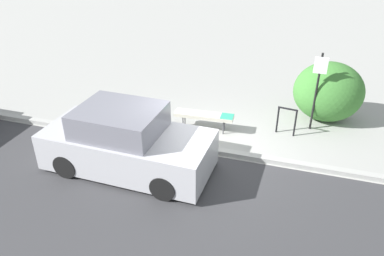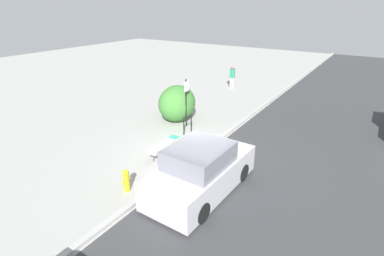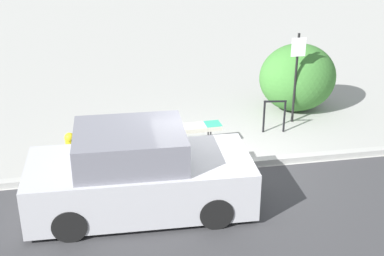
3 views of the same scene
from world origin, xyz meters
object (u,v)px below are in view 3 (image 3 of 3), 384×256
bike_rack (274,113)px  parked_car_near (138,175)px  fire_hydrant (71,148)px  sign_post (296,70)px  bench (185,129)px

bike_rack → parked_car_near: (-3.55, -2.86, 0.21)m
fire_hydrant → bike_rack: bearing=10.5°
sign_post → parked_car_near: sign_post is taller
sign_post → fire_hydrant: bearing=-165.6°
fire_hydrant → parked_car_near: 2.36m
bench → bike_rack: bike_rack is taller
bench → fire_hydrant: size_ratio=2.25×
bench → parked_car_near: (-1.27, -2.40, 0.24)m
bike_rack → sign_post: sign_post is taller
sign_post → fire_hydrant: size_ratio=3.01×
bike_rack → fire_hydrant: size_ratio=1.08×
fire_hydrant → parked_car_near: bearing=-57.1°
bike_rack → sign_post: size_ratio=0.36×
bench → sign_post: sign_post is taller
bench → fire_hydrant: (-2.54, -0.44, -0.06)m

